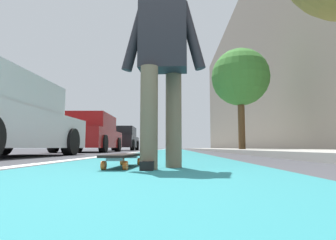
{
  "coord_description": "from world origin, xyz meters",
  "views": [
    {
      "loc": [
        -0.96,
        -0.24,
        0.17
      ],
      "look_at": [
        9.97,
        0.02,
        1.26
      ],
      "focal_mm": 29.87,
      "sensor_mm": 36.0,
      "label": 1
    }
  ],
  "objects_px": {
    "skateboard": "(124,157)",
    "street_tree_mid": "(240,78)",
    "parked_car_far": "(122,139)",
    "traffic_light": "(153,116)",
    "skater_person": "(163,57)",
    "parked_car_mid": "(90,134)"
  },
  "relations": [
    {
      "from": "street_tree_mid",
      "to": "parked_car_mid",
      "type": "bearing_deg",
      "value": 98.7
    },
    {
      "from": "skater_person",
      "to": "street_tree_mid",
      "type": "height_order",
      "value": "street_tree_mid"
    },
    {
      "from": "skater_person",
      "to": "parked_car_mid",
      "type": "xyz_separation_m",
      "value": [
        8.66,
        3.27,
        -0.24
      ]
    },
    {
      "from": "skateboard",
      "to": "skater_person",
      "type": "bearing_deg",
      "value": -113.3
    },
    {
      "from": "skater_person",
      "to": "street_tree_mid",
      "type": "xyz_separation_m",
      "value": [
        9.62,
        -2.95,
        2.26
      ]
    },
    {
      "from": "skateboard",
      "to": "parked_car_mid",
      "type": "xyz_separation_m",
      "value": [
        8.52,
        2.92,
        0.61
      ]
    },
    {
      "from": "traffic_light",
      "to": "parked_car_mid",
      "type": "bearing_deg",
      "value": 172.98
    },
    {
      "from": "skateboard",
      "to": "street_tree_mid",
      "type": "xyz_separation_m",
      "value": [
        9.47,
        -3.3,
        3.1
      ]
    },
    {
      "from": "parked_car_mid",
      "to": "street_tree_mid",
      "type": "xyz_separation_m",
      "value": [
        0.95,
        -6.22,
        2.49
      ]
    },
    {
      "from": "traffic_light",
      "to": "street_tree_mid",
      "type": "relative_size",
      "value": 0.91
    },
    {
      "from": "parked_car_mid",
      "to": "traffic_light",
      "type": "bearing_deg",
      "value": -7.02
    },
    {
      "from": "skateboard",
      "to": "parked_car_mid",
      "type": "height_order",
      "value": "parked_car_mid"
    },
    {
      "from": "parked_car_mid",
      "to": "street_tree_mid",
      "type": "bearing_deg",
      "value": -81.3
    },
    {
      "from": "skater_person",
      "to": "parked_car_far",
      "type": "bearing_deg",
      "value": 11.82
    },
    {
      "from": "skateboard",
      "to": "skater_person",
      "type": "relative_size",
      "value": 0.52
    },
    {
      "from": "skateboard",
      "to": "parked_car_mid",
      "type": "distance_m",
      "value": 9.02
    },
    {
      "from": "skater_person",
      "to": "traffic_light",
      "type": "xyz_separation_m",
      "value": [
        21.02,
        1.75,
        1.87
      ]
    },
    {
      "from": "skater_person",
      "to": "traffic_light",
      "type": "relative_size",
      "value": 0.41
    },
    {
      "from": "skateboard",
      "to": "traffic_light",
      "type": "distance_m",
      "value": 21.1
    },
    {
      "from": "parked_car_far",
      "to": "skater_person",
      "type": "bearing_deg",
      "value": -168.18
    },
    {
      "from": "parked_car_far",
      "to": "traffic_light",
      "type": "relative_size",
      "value": 1.09
    },
    {
      "from": "traffic_light",
      "to": "skateboard",
      "type": "bearing_deg",
      "value": -176.16
    }
  ]
}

